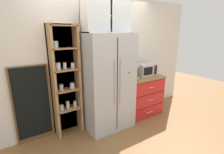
{
  "coord_description": "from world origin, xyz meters",
  "views": [
    {
      "loc": [
        -1.61,
        -2.59,
        1.85
      ],
      "look_at": [
        0.1,
        0.03,
        1.01
      ],
      "focal_mm": 26.78,
      "sensor_mm": 36.0,
      "label": 1
    }
  ],
  "objects_px": {
    "refrigerator": "(108,82)",
    "bottle_amber": "(140,70)",
    "microwave": "(145,69)",
    "coffee_maker": "(133,71)",
    "chalkboard_menu": "(32,104)",
    "mug_navy": "(144,75)",
    "mug_cream": "(140,74)"
  },
  "relations": [
    {
      "from": "coffee_maker",
      "to": "chalkboard_menu",
      "type": "relative_size",
      "value": 0.23
    },
    {
      "from": "bottle_amber",
      "to": "chalkboard_menu",
      "type": "xyz_separation_m",
      "value": [
        -2.25,
        0.18,
        -0.34
      ]
    },
    {
      "from": "refrigerator",
      "to": "mug_navy",
      "type": "height_order",
      "value": "refrigerator"
    },
    {
      "from": "refrigerator",
      "to": "bottle_amber",
      "type": "relative_size",
      "value": 6.92
    },
    {
      "from": "refrigerator",
      "to": "coffee_maker",
      "type": "distance_m",
      "value": 0.67
    },
    {
      "from": "coffee_maker",
      "to": "bottle_amber",
      "type": "height_order",
      "value": "coffee_maker"
    },
    {
      "from": "mug_cream",
      "to": "chalkboard_menu",
      "type": "xyz_separation_m",
      "value": [
        -2.25,
        0.19,
        -0.27
      ]
    },
    {
      "from": "mug_navy",
      "to": "mug_cream",
      "type": "xyz_separation_m",
      "value": [
        0.0,
        0.14,
        -0.0
      ]
    },
    {
      "from": "mug_navy",
      "to": "bottle_amber",
      "type": "bearing_deg",
      "value": 90.7
    },
    {
      "from": "coffee_maker",
      "to": "mug_cream",
      "type": "relative_size",
      "value": 2.67
    },
    {
      "from": "coffee_maker",
      "to": "mug_cream",
      "type": "height_order",
      "value": "coffee_maker"
    },
    {
      "from": "coffee_maker",
      "to": "chalkboard_menu",
      "type": "bearing_deg",
      "value": 172.57
    },
    {
      "from": "microwave",
      "to": "mug_cream",
      "type": "height_order",
      "value": "microwave"
    },
    {
      "from": "refrigerator",
      "to": "mug_cream",
      "type": "height_order",
      "value": "refrigerator"
    },
    {
      "from": "chalkboard_menu",
      "to": "mug_navy",
      "type": "bearing_deg",
      "value": -8.21
    },
    {
      "from": "refrigerator",
      "to": "mug_navy",
      "type": "distance_m",
      "value": 0.94
    },
    {
      "from": "coffee_maker",
      "to": "bottle_amber",
      "type": "relative_size",
      "value": 1.17
    },
    {
      "from": "mug_navy",
      "to": "chalkboard_menu",
      "type": "height_order",
      "value": "chalkboard_menu"
    },
    {
      "from": "refrigerator",
      "to": "bottle_amber",
      "type": "xyz_separation_m",
      "value": [
        0.94,
        0.12,
        0.1
      ]
    },
    {
      "from": "refrigerator",
      "to": "microwave",
      "type": "xyz_separation_m",
      "value": [
        1.06,
        0.08,
        0.11
      ]
    },
    {
      "from": "microwave",
      "to": "mug_cream",
      "type": "bearing_deg",
      "value": 167.72
    },
    {
      "from": "coffee_maker",
      "to": "refrigerator",
      "type": "bearing_deg",
      "value": -176.29
    },
    {
      "from": "mug_navy",
      "to": "mug_cream",
      "type": "height_order",
      "value": "mug_navy"
    },
    {
      "from": "refrigerator",
      "to": "coffee_maker",
      "type": "xyz_separation_m",
      "value": [
        0.65,
        0.04,
        0.14
      ]
    },
    {
      "from": "coffee_maker",
      "to": "mug_cream",
      "type": "xyz_separation_m",
      "value": [
        0.29,
        0.07,
        -0.11
      ]
    },
    {
      "from": "microwave",
      "to": "coffee_maker",
      "type": "height_order",
      "value": "coffee_maker"
    },
    {
      "from": "refrigerator",
      "to": "chalkboard_menu",
      "type": "xyz_separation_m",
      "value": [
        -1.31,
        0.3,
        -0.24
      ]
    },
    {
      "from": "mug_navy",
      "to": "bottle_amber",
      "type": "xyz_separation_m",
      "value": [
        -0.0,
        0.14,
        0.07
      ]
    },
    {
      "from": "coffee_maker",
      "to": "mug_cream",
      "type": "distance_m",
      "value": 0.32
    },
    {
      "from": "coffee_maker",
      "to": "chalkboard_menu",
      "type": "distance_m",
      "value": 2.02
    },
    {
      "from": "mug_cream",
      "to": "chalkboard_menu",
      "type": "height_order",
      "value": "chalkboard_menu"
    },
    {
      "from": "bottle_amber",
      "to": "mug_navy",
      "type": "bearing_deg",
      "value": -89.3
    }
  ]
}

